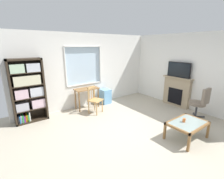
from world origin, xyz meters
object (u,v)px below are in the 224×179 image
Objects in this scene: desk_under_window at (87,92)px; coffee_table at (187,125)px; wooden_chair at (95,100)px; sippy_cup at (184,120)px; fireplace at (177,91)px; office_chair at (200,102)px; bookshelf at (28,89)px; tv at (179,70)px; plastic_drawer_unit at (105,96)px.

coffee_table is (1.02, -3.22, -0.23)m from desk_under_window.
wooden_chair is 2.80m from sippy_cup.
fireplace is 1.18m from office_chair.
office_chair reaches higher than wooden_chair.
office_chair reaches higher than sippy_cup.
bookshelf is at bearing 130.77° from coffee_table.
wooden_chair is at bearing 110.50° from coffee_table.
wooden_chair is at bearing -88.73° from desk_under_window.
tv reaches higher than wooden_chair.
fireplace is at bearing 38.71° from coffee_table.
coffee_table is at bearing -141.01° from tv.
bookshelf is at bearing 178.80° from plastic_drawer_unit.
tv reaches higher than sippy_cup.
tv reaches higher than fireplace.
fireplace reaches higher than plastic_drawer_unit.
coffee_table is at bearing -49.23° from bookshelf.
coffee_table is (-1.82, -1.45, -0.18)m from fireplace.
wooden_chair is 3.33m from office_chair.
bookshelf is 2.15× the size of tv.
desk_under_window is 1.53× the size of plastic_drawer_unit.
desk_under_window is 3.72m from office_chair.
plastic_drawer_unit is at bearing 137.93° from fireplace.
coffee_table is 10.54× the size of sippy_cup.
plastic_drawer_unit is 3.28m from coffee_table.
desk_under_window is 0.86× the size of office_chair.
desk_under_window is at bearing 129.88° from office_chair.
tv reaches higher than office_chair.
tv is 9.69× the size of sippy_cup.
fireplace is (2.84, -1.76, -0.05)m from desk_under_window.
tv is at bearing 180.00° from fireplace.
desk_under_window is 9.56× the size of sippy_cup.
coffee_table is (2.87, -3.32, -0.62)m from bookshelf.
bookshelf reaches higher than desk_under_window.
wooden_chair is 1.60× the size of plastic_drawer_unit.
wooden_chair reaches higher than coffee_table.
wooden_chair is 3.20m from tv.
wooden_chair reaches higher than plastic_drawer_unit.
sippy_cup is (-0.06, 0.07, 0.11)m from coffee_table.
bookshelf is 2.03m from wooden_chair.
wooden_chair is 3.09m from fireplace.
plastic_drawer_unit is at bearing 93.40° from coffee_table.
fireplace is (2.01, -1.81, 0.27)m from plastic_drawer_unit.
office_chair is (-0.45, -1.09, 0.00)m from fireplace.
desk_under_window is 0.99× the size of tv.
sippy_cup is at bearing -143.46° from fireplace.
wooden_chair is at bearing 156.05° from tv.
plastic_drawer_unit is at bearing -1.20° from bookshelf.
fireplace is 1.27× the size of tv.
coffee_table is (1.01, -2.70, -0.09)m from wooden_chair.
sippy_cup is at bearing -168.11° from office_chair.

